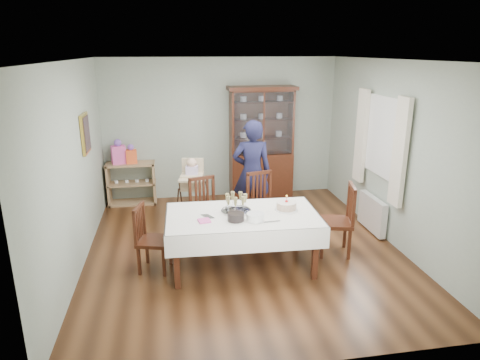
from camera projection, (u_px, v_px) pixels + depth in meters
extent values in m
plane|color=#593319|center=(244.00, 248.00, 6.35)|extent=(5.00, 5.00, 0.00)
plane|color=#9EAA99|center=(221.00, 129.00, 8.31)|extent=(4.50, 0.00, 4.50)
plane|color=#9EAA99|center=(75.00, 168.00, 5.59)|extent=(0.00, 5.00, 5.00)
plane|color=#9EAA99|center=(393.00, 154.00, 6.31)|extent=(0.00, 5.00, 5.00)
plane|color=white|center=(244.00, 60.00, 5.55)|extent=(5.00, 5.00, 0.00)
cube|color=#411B10|center=(242.00, 217.00, 5.62)|extent=(1.94, 1.12, 0.06)
cube|color=white|center=(242.00, 215.00, 5.61)|extent=(2.04, 1.22, 0.01)
cube|color=#411B10|center=(261.00, 175.00, 8.46)|extent=(1.20, 0.45, 0.90)
cube|color=white|center=(264.00, 124.00, 7.98)|extent=(1.12, 0.01, 1.16)
cube|color=#411B10|center=(262.00, 88.00, 7.97)|extent=(1.30, 0.48, 0.07)
cube|color=tan|center=(133.00, 202.00, 8.21)|extent=(0.90, 0.38, 0.04)
cube|color=tan|center=(132.00, 183.00, 8.10)|extent=(0.90, 0.38, 0.03)
cube|color=tan|center=(130.00, 164.00, 7.99)|extent=(0.90, 0.38, 0.04)
cube|color=tan|center=(109.00, 184.00, 8.03)|extent=(0.04, 0.38, 0.80)
cube|color=tan|center=(154.00, 182.00, 8.16)|extent=(0.04, 0.38, 0.80)
cube|color=gold|center=(85.00, 134.00, 6.26)|extent=(0.04, 0.48, 0.58)
cube|color=white|center=(383.00, 137.00, 6.53)|extent=(0.04, 1.02, 1.22)
cube|color=silver|center=(400.00, 153.00, 5.97)|extent=(0.07, 0.30, 1.55)
cube|color=silver|center=(361.00, 136.00, 7.13)|extent=(0.07, 0.30, 1.55)
cube|color=white|center=(372.00, 213.00, 6.89)|extent=(0.10, 0.80, 0.55)
cube|color=#411B10|center=(207.00, 214.00, 6.48)|extent=(0.54, 0.54, 0.05)
cube|color=#411B10|center=(202.00, 193.00, 6.57)|extent=(0.41, 0.15, 0.52)
cube|color=#411B10|center=(264.00, 209.00, 6.64)|extent=(0.54, 0.54, 0.05)
cube|color=#411B10|center=(259.00, 188.00, 6.74)|extent=(0.43, 0.14, 0.53)
cube|color=#411B10|center=(154.00, 241.00, 5.63)|extent=(0.50, 0.50, 0.05)
cube|color=#411B10|center=(139.00, 223.00, 5.58)|extent=(0.14, 0.38, 0.48)
cube|color=#411B10|center=(335.00, 222.00, 6.08)|extent=(0.56, 0.56, 0.05)
cube|color=#411B10|center=(351.00, 204.00, 5.99)|extent=(0.14, 0.44, 0.55)
imported|color=black|center=(252.00, 173.00, 7.05)|extent=(0.67, 0.47, 1.76)
cube|color=#C5B089|center=(192.00, 181.00, 7.16)|extent=(0.42, 0.38, 0.26)
cube|color=#C5B089|center=(192.00, 169.00, 7.10)|extent=(0.37, 0.13, 0.30)
cube|color=#C5B089|center=(192.00, 177.00, 7.13)|extent=(0.41, 0.24, 0.03)
cube|color=silver|center=(192.00, 172.00, 7.11)|extent=(0.22, 0.18, 0.19)
sphere|color=beige|center=(192.00, 163.00, 7.06)|extent=(0.16, 0.16, 0.16)
cylinder|color=silver|center=(236.00, 211.00, 5.69)|extent=(0.40, 0.40, 0.01)
torus|color=silver|center=(236.00, 210.00, 5.69)|extent=(0.40, 0.40, 0.02)
cylinder|color=white|center=(286.00, 209.00, 5.75)|extent=(0.31, 0.31, 0.02)
cylinder|color=brown|center=(286.00, 206.00, 5.74)|extent=(0.26, 0.26, 0.10)
cylinder|color=silver|center=(286.00, 202.00, 5.72)|extent=(0.26, 0.26, 0.01)
cylinder|color=#F24C4C|center=(287.00, 199.00, 5.71)|extent=(0.01, 0.01, 0.07)
sphere|color=yellow|center=(287.00, 196.00, 5.70)|extent=(0.02, 0.02, 0.02)
cylinder|color=black|center=(236.00, 217.00, 5.39)|extent=(0.25, 0.25, 0.10)
cylinder|color=white|center=(255.00, 217.00, 5.39)|extent=(0.27, 0.27, 0.10)
cube|color=#F259AD|center=(204.00, 221.00, 5.37)|extent=(0.17, 0.17, 0.02)
cube|color=silver|center=(269.00, 222.00, 5.34)|extent=(0.29, 0.05, 0.01)
cube|color=#F259AD|center=(119.00, 155.00, 7.88)|extent=(0.28, 0.22, 0.34)
sphere|color=#E533B2|center=(118.00, 143.00, 7.81)|extent=(0.14, 0.14, 0.14)
cube|color=#FE5D28|center=(131.00, 157.00, 7.93)|extent=(0.22, 0.17, 0.25)
sphere|color=#E533B2|center=(131.00, 147.00, 7.88)|extent=(0.12, 0.12, 0.12)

